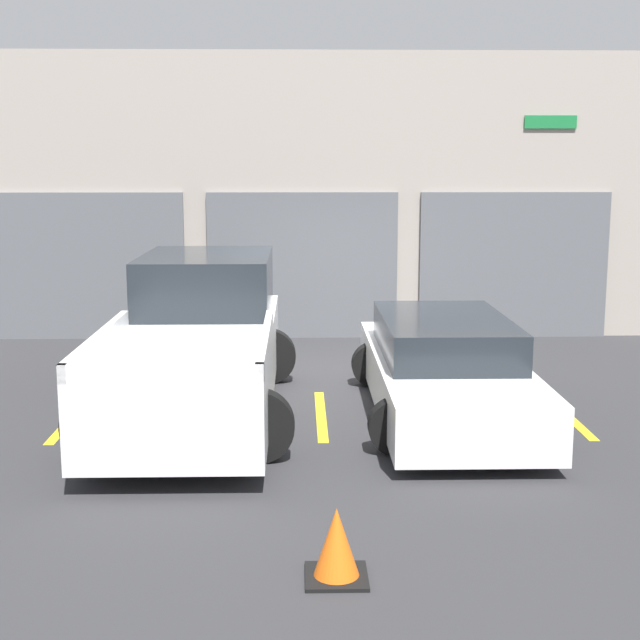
% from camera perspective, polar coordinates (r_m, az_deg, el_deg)
% --- Properties ---
extents(ground_plane, '(28.00, 28.00, 0.00)m').
position_cam_1_polar(ground_plane, '(12.90, -0.16, -3.66)').
color(ground_plane, '#2D2D30').
extents(shophouse_building, '(14.78, 0.68, 4.93)m').
position_cam_1_polar(shophouse_building, '(15.84, -0.45, 7.71)').
color(shophouse_building, '#9E9389').
rests_on(shophouse_building, ground).
extents(pickup_truck, '(2.40, 5.44, 1.84)m').
position_cam_1_polar(pickup_truck, '(11.18, -7.75, -1.45)').
color(pickup_truck, white).
rests_on(pickup_truck, ground).
extents(sedan_white, '(2.10, 4.74, 1.20)m').
position_cam_1_polar(sedan_white, '(11.00, 7.97, -3.12)').
color(sedan_white, white).
rests_on(sedan_white, ground).
extents(parking_stripe_far_left, '(0.12, 2.20, 0.01)m').
position_cam_1_polar(parking_stripe_far_left, '(11.31, -15.52, -5.98)').
color(parking_stripe_far_left, gold).
rests_on(parking_stripe_far_left, ground).
extents(parking_stripe_left, '(0.12, 2.20, 0.01)m').
position_cam_1_polar(parking_stripe_left, '(10.97, 0.06, -6.10)').
color(parking_stripe_left, gold).
rests_on(parking_stripe_left, ground).
extents(parking_stripe_centre, '(0.12, 2.20, 0.01)m').
position_cam_1_polar(parking_stripe_centre, '(11.45, 15.44, -5.78)').
color(parking_stripe_centre, gold).
rests_on(parking_stripe_centre, ground).
extents(traffic_cone, '(0.47, 0.47, 0.55)m').
position_cam_1_polar(traffic_cone, '(6.79, 1.06, -14.28)').
color(traffic_cone, black).
rests_on(traffic_cone, ground).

